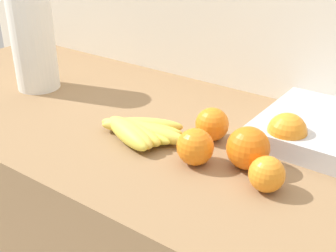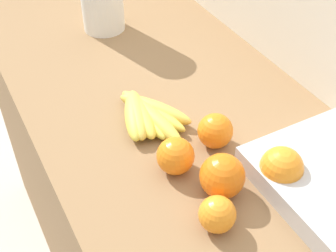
{
  "view_description": "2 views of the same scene",
  "coord_description": "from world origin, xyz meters",
  "px_view_note": "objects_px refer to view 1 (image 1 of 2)",
  "views": [
    {
      "loc": [
        0.53,
        -0.71,
        1.38
      ],
      "look_at": [
        0.05,
        -0.05,
        0.97
      ],
      "focal_mm": 46.58,
      "sensor_mm": 36.0,
      "label": 1
    },
    {
      "loc": [
        0.68,
        -0.39,
        1.59
      ],
      "look_at": [
        0.08,
        -0.07,
        0.99
      ],
      "focal_mm": 49.39,
      "sensor_mm": 36.0,
      "label": 2
    }
  ],
  "objects_px": {
    "orange_far_right": "(267,174)",
    "orange_front": "(287,132)",
    "orange_right": "(212,124)",
    "orange_back_right": "(195,147)",
    "orange_back_left": "(248,148)",
    "paper_towel_roll": "(33,43)",
    "banana_bunch": "(136,131)"
  },
  "relations": [
    {
      "from": "banana_bunch",
      "to": "orange_front",
      "type": "xyz_separation_m",
      "value": [
        0.28,
        0.14,
        0.02
      ]
    },
    {
      "from": "banana_bunch",
      "to": "paper_towel_roll",
      "type": "bearing_deg",
      "value": 169.61
    },
    {
      "from": "orange_right",
      "to": "paper_towel_roll",
      "type": "relative_size",
      "value": 0.26
    },
    {
      "from": "orange_front",
      "to": "orange_back_right",
      "type": "bearing_deg",
      "value": -128.48
    },
    {
      "from": "orange_right",
      "to": "orange_front",
      "type": "bearing_deg",
      "value": 18.36
    },
    {
      "from": "orange_right",
      "to": "orange_far_right",
      "type": "distance_m",
      "value": 0.21
    },
    {
      "from": "orange_right",
      "to": "paper_towel_roll",
      "type": "height_order",
      "value": "paper_towel_roll"
    },
    {
      "from": "orange_back_left",
      "to": "banana_bunch",
      "type": "bearing_deg",
      "value": -171.76
    },
    {
      "from": "orange_far_right",
      "to": "orange_back_left",
      "type": "height_order",
      "value": "orange_back_left"
    },
    {
      "from": "banana_bunch",
      "to": "orange_right",
      "type": "distance_m",
      "value": 0.16
    },
    {
      "from": "banana_bunch",
      "to": "orange_back_left",
      "type": "relative_size",
      "value": 2.61
    },
    {
      "from": "orange_back_right",
      "to": "paper_towel_roll",
      "type": "bearing_deg",
      "value": 171.34
    },
    {
      "from": "banana_bunch",
      "to": "orange_back_right",
      "type": "bearing_deg",
      "value": -4.06
    },
    {
      "from": "orange_front",
      "to": "orange_back_left",
      "type": "height_order",
      "value": "orange_back_left"
    },
    {
      "from": "orange_right",
      "to": "paper_towel_roll",
      "type": "xyz_separation_m",
      "value": [
        -0.55,
        -0.02,
        0.09
      ]
    },
    {
      "from": "banana_bunch",
      "to": "orange_far_right",
      "type": "height_order",
      "value": "orange_far_right"
    },
    {
      "from": "orange_back_right",
      "to": "paper_towel_roll",
      "type": "distance_m",
      "value": 0.59
    },
    {
      "from": "banana_bunch",
      "to": "orange_back_right",
      "type": "xyz_separation_m",
      "value": [
        0.16,
        -0.01,
        0.02
      ]
    },
    {
      "from": "orange_right",
      "to": "orange_back_left",
      "type": "relative_size",
      "value": 0.87
    },
    {
      "from": "orange_far_right",
      "to": "orange_front",
      "type": "relative_size",
      "value": 0.8
    },
    {
      "from": "paper_towel_roll",
      "to": "orange_front",
      "type": "bearing_deg",
      "value": 5.44
    },
    {
      "from": "paper_towel_roll",
      "to": "orange_far_right",
      "type": "bearing_deg",
      "value": -7.1
    },
    {
      "from": "banana_bunch",
      "to": "paper_towel_roll",
      "type": "height_order",
      "value": "paper_towel_roll"
    },
    {
      "from": "banana_bunch",
      "to": "orange_right",
      "type": "xyz_separation_m",
      "value": [
        0.13,
        0.09,
        0.02
      ]
    },
    {
      "from": "orange_back_right",
      "to": "paper_towel_roll",
      "type": "xyz_separation_m",
      "value": [
        -0.58,
        0.09,
        0.09
      ]
    },
    {
      "from": "orange_right",
      "to": "orange_front",
      "type": "distance_m",
      "value": 0.16
    },
    {
      "from": "orange_back_left",
      "to": "paper_towel_roll",
      "type": "bearing_deg",
      "value": 176.5
    },
    {
      "from": "orange_back_right",
      "to": "orange_back_left",
      "type": "relative_size",
      "value": 0.88
    },
    {
      "from": "orange_right",
      "to": "orange_back_right",
      "type": "xyz_separation_m",
      "value": [
        0.02,
        -0.11,
        0.0
      ]
    },
    {
      "from": "paper_towel_roll",
      "to": "banana_bunch",
      "type": "bearing_deg",
      "value": -10.39
    },
    {
      "from": "orange_back_right",
      "to": "orange_front",
      "type": "bearing_deg",
      "value": 51.52
    },
    {
      "from": "orange_far_right",
      "to": "orange_back_left",
      "type": "distance_m",
      "value": 0.08
    }
  ]
}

